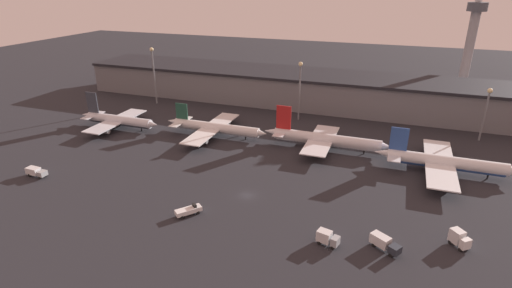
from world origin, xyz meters
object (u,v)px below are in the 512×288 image
object	(u,v)px
service_vehicle_1	(327,238)
control_tower	(471,41)
airplane_0	(118,120)
airplane_1	(215,128)
airplane_3	(444,162)
service_vehicle_2	(384,243)
airplane_2	(325,140)
service_vehicle_4	(36,172)
service_vehicle_0	(189,210)
service_vehicle_3	(459,238)

from	to	relation	value
service_vehicle_1	control_tower	world-z (taller)	control_tower
airplane_0	airplane_1	distance (m)	40.62
airplane_3	service_vehicle_1	size ratio (longest dim) A/B	7.80
service_vehicle_1	service_vehicle_2	distance (m)	12.53
airplane_1	service_vehicle_1	bearing A→B (deg)	-45.01
airplane_2	service_vehicle_1	size ratio (longest dim) A/B	8.38
airplane_1	service_vehicle_1	distance (m)	75.49
airplane_2	service_vehicle_1	world-z (taller)	airplane_2
service_vehicle_1	airplane_0	bearing A→B (deg)	167.16
service_vehicle_4	airplane_2	bearing A→B (deg)	35.42
control_tower	service_vehicle_2	bearing A→B (deg)	-101.36
airplane_0	service_vehicle_0	bearing A→B (deg)	-39.29
service_vehicle_3	service_vehicle_4	distance (m)	118.14
service_vehicle_0	service_vehicle_4	distance (m)	54.47
service_vehicle_0	service_vehicle_4	world-z (taller)	service_vehicle_4
service_vehicle_2	service_vehicle_4	size ratio (longest dim) A/B	1.07
service_vehicle_2	service_vehicle_3	size ratio (longest dim) A/B	1.45
service_vehicle_2	airplane_0	bearing A→B (deg)	-170.32
airplane_1	control_tower	bearing A→B (deg)	44.39
airplane_1	service_vehicle_0	world-z (taller)	airplane_1
service_vehicle_1	service_vehicle_2	world-z (taller)	service_vehicle_1
airplane_2	service_vehicle_2	xyz separation A→B (m)	(23.47, -52.39, -1.74)
airplane_0	airplane_3	world-z (taller)	airplane_0
airplane_1	airplane_2	distance (m)	42.22
airplane_1	service_vehicle_1	xyz separation A→B (m)	(53.39, -53.35, -1.33)
service_vehicle_2	service_vehicle_4	bearing A→B (deg)	-147.71
service_vehicle_4	airplane_3	bearing A→B (deg)	23.41
control_tower	service_vehicle_1	bearing A→B (deg)	-105.72
airplane_0	service_vehicle_3	xyz separation A→B (m)	(121.62, -38.19, -1.25)
service_vehicle_0	service_vehicle_1	bearing A→B (deg)	-51.28
airplane_3	service_vehicle_3	bearing A→B (deg)	-88.66
service_vehicle_2	service_vehicle_1	bearing A→B (deg)	-135.34
service_vehicle_1	service_vehicle_2	bearing A→B (deg)	26.05
airplane_3	service_vehicle_4	world-z (taller)	airplane_3
airplane_0	airplane_2	world-z (taller)	airplane_2
airplane_1	service_vehicle_2	size ratio (longest dim) A/B	5.79
airplane_2	service_vehicle_0	world-z (taller)	airplane_2
service_vehicle_2	control_tower	world-z (taller)	control_tower
airplane_0	service_vehicle_0	xyz separation A→B (m)	(58.02, -47.42, -2.04)
service_vehicle_1	service_vehicle_3	bearing A→B (deg)	32.96
service_vehicle_3	service_vehicle_1	bearing A→B (deg)	-111.58
airplane_3	service_vehicle_4	size ratio (longest dim) A/B	6.29
service_vehicle_3	control_tower	xyz separation A→B (m)	(13.06, 136.39, 25.92)
airplane_3	service_vehicle_0	distance (m)	79.27
airplane_2	service_vehicle_4	distance (m)	94.14
service_vehicle_2	service_vehicle_4	world-z (taller)	service_vehicle_2
airplane_0	service_vehicle_2	xyz separation A→B (m)	(105.88, -45.14, -1.57)
airplane_1	service_vehicle_4	bearing A→B (deg)	-126.28
airplane_3	service_vehicle_4	bearing A→B (deg)	-158.86
airplane_3	service_vehicle_0	bearing A→B (deg)	-142.30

